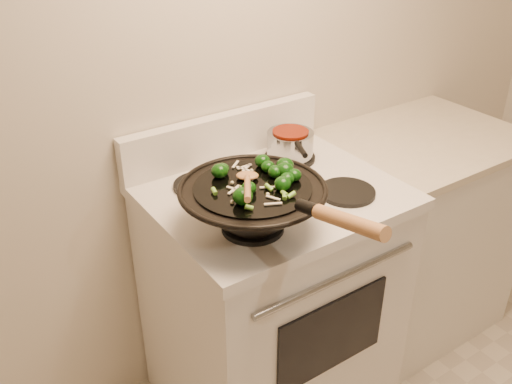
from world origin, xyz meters
TOP-DOWN VIEW (x-y plane):
  - stove at (-0.01, 1.17)m, footprint 0.78×0.67m
  - counter_unit at (0.75, 1.20)m, footprint 0.78×0.62m
  - wok at (-0.19, 1.01)m, footprint 0.42×0.69m
  - stirfry at (-0.14, 1.03)m, footprint 0.27×0.28m
  - wooden_spoon at (-0.21, 1.00)m, footprint 0.19×0.26m
  - saucepan at (0.17, 1.32)m, footprint 0.16×0.25m

SIDE VIEW (x-z plane):
  - counter_unit at x=0.75m, z-range 0.00..0.91m
  - stove at x=-0.01m, z-range -0.07..1.01m
  - saucepan at x=0.17m, z-range 0.93..1.03m
  - wok at x=-0.19m, z-range 0.88..1.13m
  - stirfry at x=-0.14m, z-range 1.05..1.10m
  - wooden_spoon at x=-0.21m, z-range 1.04..1.14m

